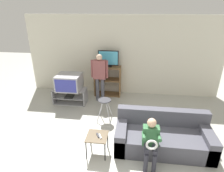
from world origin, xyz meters
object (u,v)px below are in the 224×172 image
object	(u,v)px
tv_stand	(70,96)
media_shelf	(108,81)
television_flat	(108,59)
remote_control_black	(98,135)
snack_table	(97,138)
couch	(162,136)
remote_control_white	(100,136)
person_standing_adult	(100,74)
person_seated_child	(151,139)
folding_stool	(105,104)
television_main	(69,82)

from	to	relation	value
tv_stand	media_shelf	bearing A→B (deg)	34.69
television_flat	remote_control_black	world-z (taller)	television_flat
snack_table	couch	distance (m)	1.38
tv_stand	remote_control_white	size ratio (longest dim) A/B	7.03
snack_table	person_standing_adult	size ratio (longest dim) A/B	0.28
television_flat	person_standing_adult	bearing A→B (deg)	-111.77
couch	media_shelf	bearing A→B (deg)	122.03
tv_stand	person_seated_child	world-z (taller)	person_seated_child
folding_stool	person_seated_child	size ratio (longest dim) A/B	0.62
snack_table	remote_control_black	bearing A→B (deg)	24.60
media_shelf	remote_control_black	bearing A→B (deg)	-85.44
couch	person_seated_child	bearing A→B (deg)	-120.39
tv_stand	person_standing_adult	size ratio (longest dim) A/B	0.67
tv_stand	couch	distance (m)	3.13
snack_table	remote_control_white	distance (m)	0.09
television_flat	couch	bearing A→B (deg)	-58.63
media_shelf	couch	xyz separation A→B (m)	(1.54, -2.46, -0.25)
media_shelf	folding_stool	bearing A→B (deg)	-84.46
folding_stool	remote_control_white	distance (m)	1.29
folding_stool	tv_stand	bearing A→B (deg)	146.52
folding_stool	snack_table	size ratio (longest dim) A/B	1.38
television_main	folding_stool	bearing A→B (deg)	-33.39
television_flat	remote_control_white	xyz separation A→B (m)	(0.24, -2.87, -0.82)
tv_stand	folding_stool	xyz separation A→B (m)	(1.23, -0.81, 0.24)
person_seated_child	television_flat	bearing A→B (deg)	112.14
television_main	couch	world-z (taller)	television_main
media_shelf	tv_stand	bearing A→B (deg)	-145.31
remote_control_black	folding_stool	bearing A→B (deg)	66.38
remote_control_black	remote_control_white	distance (m)	0.05
folding_stool	person_standing_adult	xyz separation A→B (m)	(-0.32, 1.08, 0.44)
couch	person_standing_adult	xyz separation A→B (m)	(-1.71, 1.98, 0.66)
television_main	snack_table	xyz separation A→B (m)	(1.27, -2.07, -0.33)
snack_table	couch	bearing A→B (deg)	15.45
folding_stool	snack_table	xyz separation A→B (m)	(0.06, -1.27, -0.11)
tv_stand	snack_table	world-z (taller)	tv_stand
remote_control_black	tv_stand	bearing A→B (deg)	95.16
folding_stool	person_seated_child	bearing A→B (deg)	-52.27
television_main	media_shelf	bearing A→B (deg)	35.51
tv_stand	folding_stool	bearing A→B (deg)	-33.48
remote_control_black	person_seated_child	world-z (taller)	person_seated_child
folding_stool	television_main	bearing A→B (deg)	146.61
remote_control_white	couch	bearing A→B (deg)	-8.56
television_flat	person_seated_child	size ratio (longest dim) A/B	0.70
media_shelf	snack_table	world-z (taller)	media_shelf
tv_stand	remote_control_black	size ratio (longest dim) A/B	7.03
folding_stool	remote_control_black	world-z (taller)	folding_stool
snack_table	remote_control_white	world-z (taller)	remote_control_white
snack_table	remote_control_white	xyz separation A→B (m)	(0.06, -0.02, 0.07)
person_seated_child	person_standing_adult	bearing A→B (deg)	119.60
remote_control_white	media_shelf	bearing A→B (deg)	69.89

